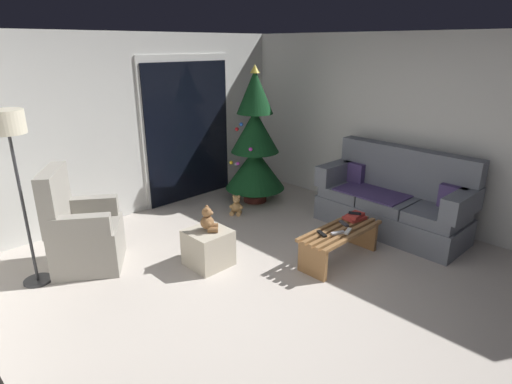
{
  "coord_description": "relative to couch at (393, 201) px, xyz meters",
  "views": [
    {
      "loc": [
        -2.55,
        -2.32,
        2.35
      ],
      "look_at": [
        0.4,
        0.7,
        0.85
      ],
      "focal_mm": 29.42,
      "sensor_mm": 36.0,
      "label": 1
    }
  ],
  "objects": [
    {
      "name": "armchair",
      "position": [
        -3.32,
        1.89,
        0.0
      ],
      "size": [
        0.95,
        0.95,
        1.13
      ],
      "color": "gray",
      "rests_on": "ground"
    },
    {
      "name": "book_stack",
      "position": [
        -0.84,
        0.04,
        0.02
      ],
      "size": [
        0.27,
        0.22,
        0.07
      ],
      "color": "#A32D28",
      "rests_on": "coffee_table"
    },
    {
      "name": "floor_lamp",
      "position": [
        -3.83,
        1.92,
        1.11
      ],
      "size": [
        0.32,
        0.32,
        1.78
      ],
      "color": "#2D2D30",
      "rests_on": "ground"
    },
    {
      "name": "teddy_bear_chestnut",
      "position": [
        -2.32,
        0.95,
        0.13
      ],
      "size": [
        0.22,
        0.21,
        0.29
      ],
      "color": "brown",
      "rests_on": "ottoman"
    },
    {
      "name": "ottoman",
      "position": [
        -2.32,
        0.96,
        -0.19
      ],
      "size": [
        0.44,
        0.44,
        0.41
      ],
      "primitive_type": "cube",
      "color": "#B2A893",
      "rests_on": "ground"
    },
    {
      "name": "coffee_table",
      "position": [
        -1.2,
        -0.01,
        -0.14
      ],
      "size": [
        1.1,
        0.4,
        0.39
      ],
      "color": "olive",
      "rests_on": "ground"
    },
    {
      "name": "patio_door_glass",
      "position": [
        -1.14,
        2.88,
        0.65
      ],
      "size": [
        1.5,
        0.02,
        2.1
      ],
      "primitive_type": "cube",
      "color": "black",
      "rests_on": "ground"
    },
    {
      "name": "remote_white",
      "position": [
        -1.2,
        -0.11,
        -0.0
      ],
      "size": [
        0.16,
        0.09,
        0.02
      ],
      "primitive_type": "cube",
      "rotation": [
        0.0,
        0.0,
        5.02
      ],
      "color": "silver",
      "rests_on": "coffee_table"
    },
    {
      "name": "ground_plane",
      "position": [
        -2.32,
        -0.09,
        -0.4
      ],
      "size": [
        7.0,
        7.0,
        0.0
      ],
      "primitive_type": "plane",
      "color": "#BCB2A8"
    },
    {
      "name": "couch",
      "position": [
        0.0,
        0.0,
        0.0
      ],
      "size": [
        0.82,
        1.95,
        1.08
      ],
      "color": "slate",
      "rests_on": "ground"
    },
    {
      "name": "christmas_tree",
      "position": [
        -0.54,
        2.04,
        0.51
      ],
      "size": [
        0.92,
        0.92,
        2.07
      ],
      "color": "#4C1E19",
      "rests_on": "ground"
    },
    {
      "name": "cell_phone",
      "position": [
        -0.85,
        0.04,
        0.06
      ],
      "size": [
        0.13,
        0.16,
        0.01
      ],
      "primitive_type": "cube",
      "rotation": [
        0.0,
        0.0,
        0.51
      ],
      "color": "black",
      "rests_on": "book_stack"
    },
    {
      "name": "remote_graphite",
      "position": [
        -1.06,
        0.04,
        -0.0
      ],
      "size": [
        0.1,
        0.16,
        0.02
      ],
      "primitive_type": "cube",
      "rotation": [
        0.0,
        0.0,
        5.86
      ],
      "color": "#333338",
      "rests_on": "coffee_table"
    },
    {
      "name": "patio_door_frame",
      "position": [
        -1.14,
        2.9,
        0.7
      ],
      "size": [
        1.6,
        0.02,
        2.2
      ],
      "primitive_type": "cube",
      "color": "silver",
      "rests_on": "ground"
    },
    {
      "name": "wall_right",
      "position": [
        0.54,
        -0.09,
        0.85
      ],
      "size": [
        0.12,
        6.0,
        2.5
      ],
      "primitive_type": "cube",
      "color": "silver",
      "rests_on": "ground"
    },
    {
      "name": "wall_back",
      "position": [
        -2.32,
        2.97,
        0.85
      ],
      "size": [
        5.72,
        0.12,
        2.5
      ],
      "primitive_type": "cube",
      "color": "silver",
      "rests_on": "ground"
    },
    {
      "name": "remote_silver",
      "position": [
        -1.32,
        -0.06,
        -0.0
      ],
      "size": [
        0.16,
        0.1,
        0.02
      ],
      "primitive_type": "cube",
      "rotation": [
        0.0,
        0.0,
        4.29
      ],
      "color": "#ADADB2",
      "rests_on": "coffee_table"
    },
    {
      "name": "teddy_bear_honey_by_tree",
      "position": [
        -1.11,
        1.84,
        -0.28
      ],
      "size": [
        0.22,
        0.21,
        0.29
      ],
      "color": "tan",
      "rests_on": "ground"
    },
    {
      "name": "remote_black",
      "position": [
        -1.46,
        0.05,
        -0.0
      ],
      "size": [
        0.1,
        0.16,
        0.02
      ],
      "primitive_type": "cube",
      "rotation": [
        0.0,
        0.0,
        5.87
      ],
      "color": "black",
      "rests_on": "coffee_table"
    }
  ]
}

